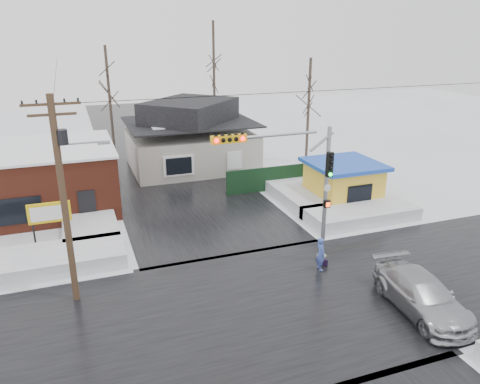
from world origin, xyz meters
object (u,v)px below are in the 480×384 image
object	(u,v)px
traffic_signal	(298,180)
marquee_sign	(49,214)
utility_pole	(64,190)
pedestrian	(321,254)
car	(422,295)
kiosk	(343,182)

from	to	relation	value
traffic_signal	marquee_sign	world-z (taller)	traffic_signal
utility_pole	traffic_signal	bearing A→B (deg)	-2.95
marquee_sign	pedestrian	distance (m)	14.47
utility_pole	car	world-z (taller)	utility_pole
traffic_signal	pedestrian	distance (m)	3.90
marquee_sign	pedestrian	size ratio (longest dim) A/B	1.49
marquee_sign	pedestrian	xyz separation A→B (m)	(12.44, -7.31, -1.07)
utility_pole	car	bearing A→B (deg)	-23.57
kiosk	utility_pole	bearing A→B (deg)	-159.56
marquee_sign	kiosk	world-z (taller)	kiosk
car	kiosk	bearing A→B (deg)	77.99
traffic_signal	kiosk	world-z (taller)	traffic_signal
utility_pole	kiosk	distance (m)	18.95
traffic_signal	pedestrian	xyz separation A→B (m)	(1.01, -0.78, -3.68)
utility_pole	marquee_sign	distance (m)	6.87
pedestrian	traffic_signal	bearing A→B (deg)	56.55
utility_pole	marquee_sign	xyz separation A→B (m)	(-1.07, 5.99, -3.19)
traffic_signal	marquee_sign	distance (m)	13.42
marquee_sign	traffic_signal	bearing A→B (deg)	-29.72
marquee_sign	car	world-z (taller)	marquee_sign
traffic_signal	marquee_sign	size ratio (longest dim) A/B	2.75
traffic_signal	car	bearing A→B (deg)	-59.07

